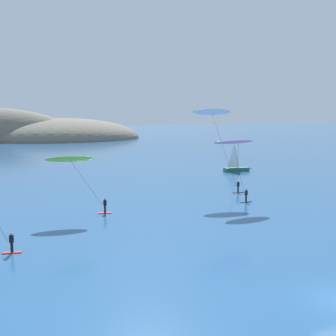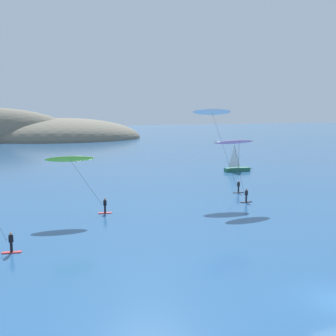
% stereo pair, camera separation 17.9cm
% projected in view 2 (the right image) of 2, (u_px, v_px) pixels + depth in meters
% --- Properties ---
extents(headland_island, '(95.53, 52.25, 25.13)m').
position_uv_depth(headland_island, '(27.00, 140.00, 166.42)').
color(headland_island, '#6B6656').
rests_on(headland_island, ground).
extents(sailboat_near, '(5.92, 1.60, 5.70)m').
position_uv_depth(sailboat_near, '(238.00, 168.00, 78.89)').
color(sailboat_near, '#23664C').
rests_on(sailboat_near, ground).
extents(kitesurfer_white, '(7.50, 2.09, 11.63)m').
position_uv_depth(kitesurfer_white, '(214.00, 118.00, 56.06)').
color(kitesurfer_white, '#2D2D33').
rests_on(kitesurfer_white, ground).
extents(kitesurfer_pink, '(5.63, 2.01, 7.88)m').
position_uv_depth(kitesurfer_pink, '(235.00, 146.00, 50.41)').
color(kitesurfer_pink, '#2D2D33').
rests_on(kitesurfer_pink, ground).
extents(kitesurfer_lime, '(7.02, 1.73, 6.60)m').
position_uv_depth(kitesurfer_lime, '(73.00, 163.00, 44.88)').
color(kitesurfer_lime, red).
rests_on(kitesurfer_lime, ground).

